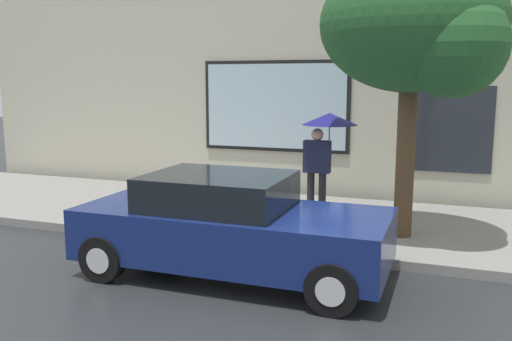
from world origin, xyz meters
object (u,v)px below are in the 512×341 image
(pedestrian_with_umbrella, at_px, (325,134))
(street_tree, at_px, (420,29))
(fire_hydrant, at_px, (177,201))
(parked_car, at_px, (230,226))

(pedestrian_with_umbrella, distance_m, street_tree, 2.56)
(street_tree, bearing_deg, fire_hydrant, -175.18)
(street_tree, bearing_deg, pedestrian_with_umbrella, 152.39)
(fire_hydrant, bearing_deg, pedestrian_with_umbrella, 26.00)
(parked_car, xyz_separation_m, fire_hydrant, (-1.86, 1.90, -0.19))
(fire_hydrant, bearing_deg, street_tree, 4.82)
(fire_hydrant, xyz_separation_m, street_tree, (4.12, 0.35, 2.98))
(parked_car, distance_m, pedestrian_with_umbrella, 3.33)
(fire_hydrant, distance_m, street_tree, 5.09)
(pedestrian_with_umbrella, bearing_deg, fire_hydrant, -154.00)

